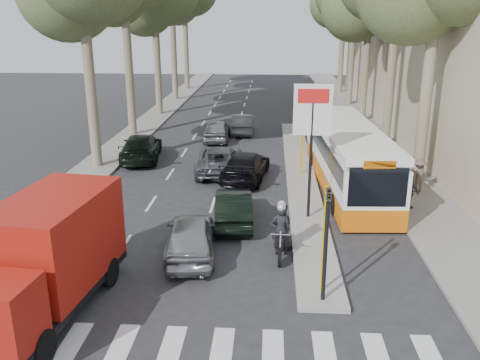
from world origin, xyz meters
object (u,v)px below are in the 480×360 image
(silver_hatchback, at_px, (190,236))
(city_bus, at_px, (348,155))
(dark_hatchback, at_px, (234,207))
(red_truck, at_px, (46,256))
(motorcycle, at_px, (281,229))

(silver_hatchback, distance_m, city_bus, 10.33)
(dark_hatchback, xyz_separation_m, red_truck, (-4.72, -6.79, 1.04))
(red_truck, distance_m, motorcycle, 7.84)
(silver_hatchback, bearing_deg, city_bus, -135.60)
(red_truck, bearing_deg, motorcycle, 38.85)
(silver_hatchback, distance_m, dark_hatchback, 3.32)
(red_truck, relative_size, motorcycle, 2.73)
(silver_hatchback, xyz_separation_m, city_bus, (6.50, 7.97, 0.90))
(silver_hatchback, relative_size, motorcycle, 1.84)
(city_bus, bearing_deg, silver_hatchback, -132.11)
(motorcycle, bearing_deg, red_truck, -145.49)
(dark_hatchback, bearing_deg, city_bus, -141.50)
(silver_hatchback, height_order, dark_hatchback, silver_hatchback)
(silver_hatchback, relative_size, dark_hatchback, 1.02)
(silver_hatchback, relative_size, city_bus, 0.36)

